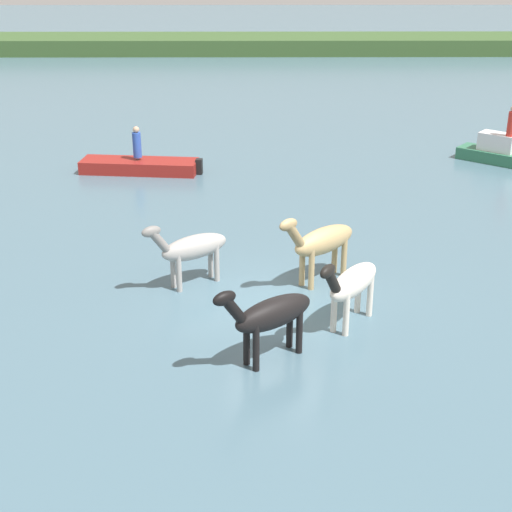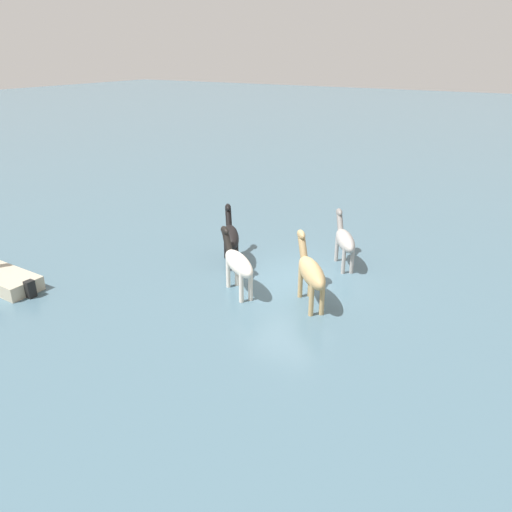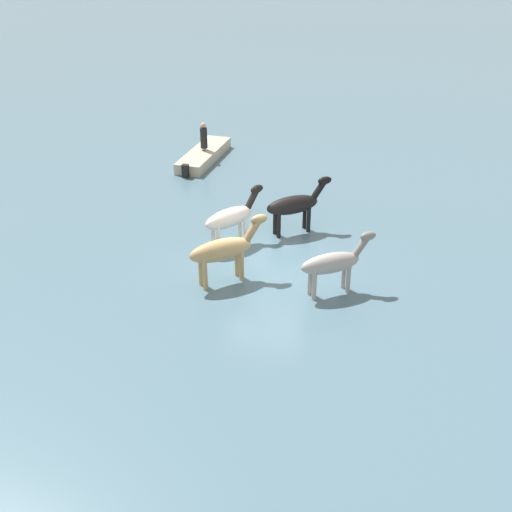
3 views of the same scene
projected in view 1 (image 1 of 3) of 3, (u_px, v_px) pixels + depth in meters
The scene contains 10 objects.
ground_plane at pixel (278, 303), 18.17m from camera, with size 177.11×177.11×0.00m, color #476675.
distant_shoreline at pixel (259, 52), 58.45m from camera, with size 159.40×6.00×2.40m, color #365228.
horse_gray_outer at pixel (322, 241), 18.90m from camera, with size 2.23×2.04×2.04m.
horse_lead at pixel (192, 248), 18.75m from camera, with size 2.18×1.67×1.86m.
horse_chestnut_trailing at pixel (352, 283), 16.75m from camera, with size 1.75×2.24×1.93m.
horse_pinto_flank at pixel (270, 315), 15.33m from camera, with size 2.22×1.84×1.95m.
boat_tender_starboard at pixel (140, 168), 28.28m from camera, with size 4.70×1.70×0.73m.
boat_skiff_near at pixel (505, 156), 29.30m from camera, with size 3.69×3.31×1.32m.
person_watcher_seated at pixel (137, 143), 27.94m from camera, with size 0.32×0.32×1.19m.
person_helmsman_aft at pixel (512, 122), 28.56m from camera, with size 0.32×0.32×1.19m.
Camera 1 is at (-0.66, -16.23, 8.25)m, focal length 51.97 mm.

